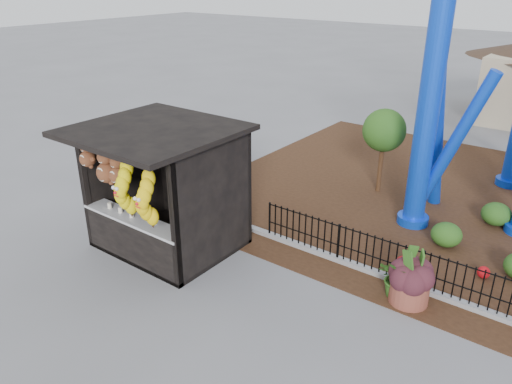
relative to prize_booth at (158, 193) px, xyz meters
The scene contains 6 objects.
ground 3.48m from the prize_booth, 16.93° to the right, with size 120.00×120.00×0.00m, color slate.
curb 7.45m from the prize_booth, 16.63° to the left, with size 18.00×0.18×0.12m, color gray.
prize_booth is the anchor object (origin of this frame).
terracotta_planter 6.09m from the prize_booth, 15.14° to the left, with size 0.81×0.81×0.54m, color brown.
planter_foliage 6.00m from the prize_booth, 15.14° to the left, with size 0.70×0.70×0.64m, color #37161D.
potted_plant 5.83m from the prize_booth, 16.24° to the left, with size 0.81×0.70×0.90m, color #295B1A.
Camera 1 is at (5.43, -6.36, 6.35)m, focal length 35.00 mm.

